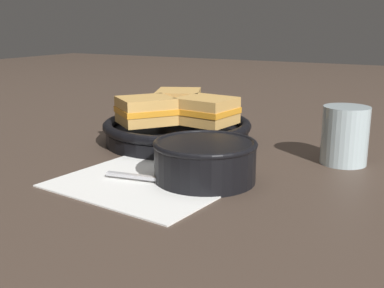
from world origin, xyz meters
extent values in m
plane|color=#47382D|center=(0.00, 0.00, 0.00)|extent=(4.00, 4.00, 0.00)
cube|color=white|center=(0.00, -0.07, 0.00)|extent=(0.25, 0.22, 0.00)
cylinder|color=black|center=(0.07, -0.02, 0.03)|extent=(0.14, 0.14, 0.06)
cylinder|color=orange|center=(0.07, -0.02, 0.04)|extent=(0.12, 0.12, 0.01)
torus|color=black|center=(0.07, -0.02, 0.05)|extent=(0.14, 0.14, 0.01)
cube|color=#B7B7BC|center=(-0.01, -0.07, 0.01)|extent=(0.11, 0.02, 0.01)
ellipsoid|color=#B7B7BC|center=(0.07, -0.06, 0.01)|extent=(0.05, 0.04, 0.01)
cylinder|color=black|center=(-0.08, 0.15, 0.01)|extent=(0.26, 0.26, 0.02)
torus|color=black|center=(-0.08, 0.15, 0.03)|extent=(0.27, 0.27, 0.02)
cube|color=black|center=(-0.20, 0.30, 0.03)|extent=(0.09, 0.11, 0.01)
cube|color=tan|center=(-0.11, 0.10, 0.05)|extent=(0.12, 0.12, 0.02)
cube|color=orange|center=(-0.11, 0.10, 0.07)|extent=(0.12, 0.12, 0.01)
cube|color=tan|center=(-0.11, 0.10, 0.08)|extent=(0.12, 0.12, 0.02)
cube|color=tan|center=(-0.02, 0.15, 0.05)|extent=(0.10, 0.09, 0.02)
cube|color=orange|center=(-0.02, 0.15, 0.07)|extent=(0.10, 0.09, 0.01)
cube|color=tan|center=(-0.02, 0.15, 0.08)|extent=(0.10, 0.09, 0.02)
cube|color=tan|center=(-0.11, 0.20, 0.05)|extent=(0.11, 0.11, 0.02)
cube|color=orange|center=(-0.11, 0.20, 0.07)|extent=(0.11, 0.12, 0.01)
cube|color=tan|center=(-0.11, 0.20, 0.08)|extent=(0.11, 0.11, 0.02)
cylinder|color=silver|center=(0.22, 0.16, 0.05)|extent=(0.07, 0.07, 0.09)
camera|label=1|loc=(0.36, -0.59, 0.22)|focal=45.00mm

